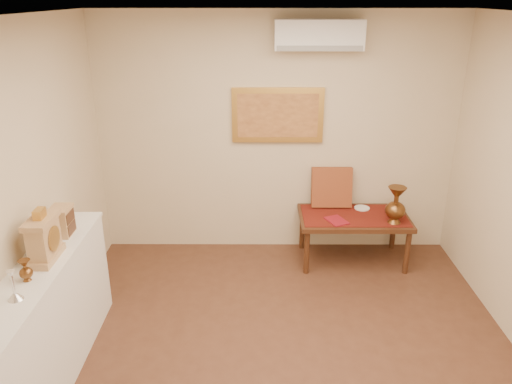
{
  "coord_description": "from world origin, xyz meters",
  "views": [
    {
      "loc": [
        -0.22,
        -3.15,
        2.83
      ],
      "look_at": [
        -0.23,
        1.15,
        1.12
      ],
      "focal_mm": 35.0,
      "sensor_mm": 36.0,
      "label": 1
    }
  ],
  "objects_px": {
    "brass_urn_tall": "(396,201)",
    "low_table": "(354,221)",
    "mantel_clock": "(44,238)",
    "display_ledge": "(47,324)",
    "wooden_chest": "(62,221)"
  },
  "relations": [
    {
      "from": "low_table",
      "to": "display_ledge",
      "type": "bearing_deg",
      "value": -144.9
    },
    {
      "from": "brass_urn_tall",
      "to": "mantel_clock",
      "type": "xyz_separation_m",
      "value": [
        -3.04,
        -1.56,
        0.35
      ]
    },
    {
      "from": "display_ledge",
      "to": "wooden_chest",
      "type": "distance_m",
      "value": 0.83
    },
    {
      "from": "display_ledge",
      "to": "wooden_chest",
      "type": "xyz_separation_m",
      "value": [
        -0.0,
        0.55,
        0.61
      ]
    },
    {
      "from": "brass_urn_tall",
      "to": "wooden_chest",
      "type": "bearing_deg",
      "value": -159.56
    },
    {
      "from": "display_ledge",
      "to": "low_table",
      "type": "xyz_separation_m",
      "value": [
        2.67,
        1.88,
        -0.01
      ]
    },
    {
      "from": "display_ledge",
      "to": "mantel_clock",
      "type": "xyz_separation_m",
      "value": [
        0.03,
        0.14,
        0.66
      ]
    },
    {
      "from": "display_ledge",
      "to": "low_table",
      "type": "relative_size",
      "value": 1.68
    },
    {
      "from": "brass_urn_tall",
      "to": "display_ledge",
      "type": "height_order",
      "value": "brass_urn_tall"
    },
    {
      "from": "low_table",
      "to": "mantel_clock",
      "type": "bearing_deg",
      "value": -146.65
    },
    {
      "from": "brass_urn_tall",
      "to": "display_ledge",
      "type": "bearing_deg",
      "value": -151.05
    },
    {
      "from": "brass_urn_tall",
      "to": "low_table",
      "type": "height_order",
      "value": "brass_urn_tall"
    },
    {
      "from": "display_ledge",
      "to": "low_table",
      "type": "distance_m",
      "value": 3.27
    },
    {
      "from": "display_ledge",
      "to": "wooden_chest",
      "type": "height_order",
      "value": "wooden_chest"
    },
    {
      "from": "wooden_chest",
      "to": "display_ledge",
      "type": "bearing_deg",
      "value": -89.92
    }
  ]
}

